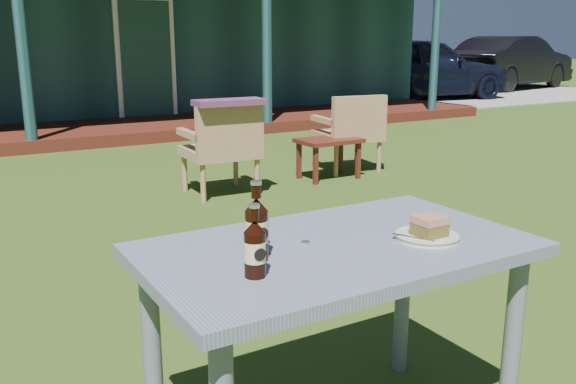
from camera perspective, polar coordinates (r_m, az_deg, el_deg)
ground at (r=3.50m, az=-11.02°, el=-8.63°), size 80.00×80.00×0.00m
gravel_strip at (r=16.39m, az=14.53°, el=8.95°), size 9.00×6.00×0.02m
car_near at (r=14.49m, az=12.18°, el=11.29°), size 4.40×2.21×1.44m
car_far at (r=18.41m, az=20.18°, el=11.27°), size 4.58×2.33×1.44m
cafe_table at (r=1.93m, az=4.57°, el=-7.68°), size 1.20×0.70×0.72m
plate at (r=1.98m, az=12.87°, el=-4.04°), size 0.20×0.20×0.01m
cake_slice at (r=1.96m, az=13.11°, el=-3.10°), size 0.09×0.09×0.06m
fork at (r=1.93m, az=11.67°, el=-4.22°), size 0.07×0.13×0.00m
cola_bottle_near at (r=1.74m, az=-2.95°, el=-3.33°), size 0.07×0.07×0.23m
cola_bottle_far at (r=1.61m, az=-3.11°, el=-5.26°), size 0.06×0.06×0.20m
bottle_cap at (r=1.89m, az=1.65°, el=-4.76°), size 0.03×0.03×0.01m
armchair_left at (r=5.33m, az=-6.10°, el=4.46°), size 0.62×0.58×0.81m
armchair_right at (r=6.29m, az=5.94°, el=5.89°), size 0.66×0.62×0.80m
floral_throw at (r=5.13m, az=-5.51°, el=8.37°), size 0.60×0.26×0.05m
side_table at (r=5.98m, az=3.84°, el=4.46°), size 0.60×0.40×0.40m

